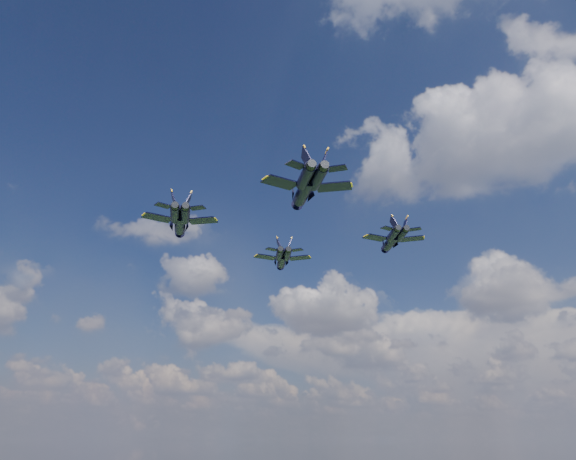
# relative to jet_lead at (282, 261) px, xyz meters

# --- Properties ---
(jet_lead) EXTENTS (12.80, 14.52, 3.74)m
(jet_lead) POSITION_rel_jet_lead_xyz_m (0.00, 0.00, 0.00)
(jet_lead) COLOR black
(jet_left) EXTENTS (14.98, 15.02, 4.08)m
(jet_left) POSITION_rel_jet_lead_xyz_m (-3.03, -27.66, 0.22)
(jet_left) COLOR black
(jet_right) EXTENTS (12.40, 13.91, 3.60)m
(jet_right) POSITION_rel_jet_lead_xyz_m (25.51, -0.67, -1.03)
(jet_right) COLOR black
(jet_slot) EXTENTS (16.06, 16.10, 4.37)m
(jet_slot) POSITION_rel_jet_lead_xyz_m (22.89, -26.98, 0.17)
(jet_slot) COLOR black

